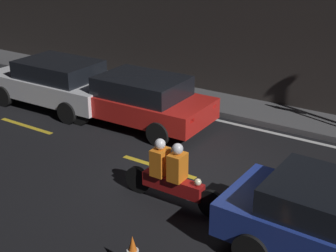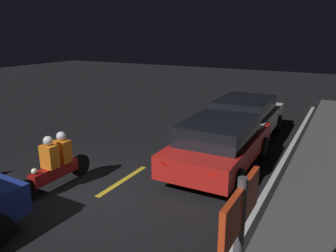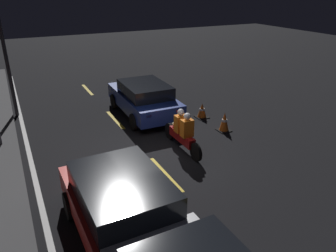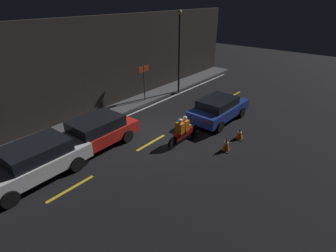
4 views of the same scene
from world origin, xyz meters
name	(u,v)px [view 2 (image 2 of 4)]	position (x,y,z in m)	size (l,w,h in m)	color
ground_plane	(97,197)	(0.00, 0.00, 0.00)	(56.00, 56.00, 0.00)	black
lane_dash_a	(233,110)	(-10.00, 0.00, 0.00)	(2.00, 0.14, 0.01)	gold
lane_dash_b	(195,134)	(-5.50, 0.00, 0.00)	(2.00, 0.14, 0.01)	gold
lane_dash_c	(123,180)	(-1.00, 0.00, 0.00)	(2.00, 0.14, 0.01)	gold
lane_solid_kerb	(238,240)	(0.00, 3.33, 0.00)	(25.20, 0.14, 0.01)	silver
sedan_white	(245,117)	(-5.94, 1.69, 0.78)	(4.35, 2.06, 1.46)	silver
taxi_red	(219,142)	(-2.94, 1.85, 0.76)	(4.30, 2.04, 1.42)	red
motorcycle	(56,163)	(0.08, -1.15, 0.63)	(2.31, 0.36, 1.36)	black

